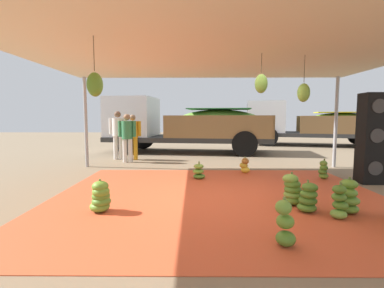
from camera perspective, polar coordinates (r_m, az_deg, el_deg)
name	(u,v)px	position (r m, az deg, el deg)	size (l,w,h in m)	color
ground_plane	(211,169)	(8.47, 3.77, -5.00)	(40.00, 40.00, 0.00)	#7F6B51
tarp_orange	(219,197)	(5.56, 5.55, -10.56)	(6.38, 5.46, 0.01)	#D1512D
tent_canopy	(221,52)	(5.38, 5.94, 18.01)	(8.00, 7.00, 2.80)	#9EA0A5
banana_bunch_1	(292,190)	(5.30, 19.55, -8.79)	(0.44, 0.43, 0.57)	#60932D
banana_bunch_2	(285,224)	(3.67, 18.20, -15.12)	(0.32, 0.37, 0.58)	#518428
banana_bunch_3	(199,172)	(7.04, 1.36, -5.64)	(0.33, 0.32, 0.43)	#477523
banana_bunch_4	(245,166)	(7.88, 10.57, -4.36)	(0.34, 0.31, 0.45)	gold
banana_bunch_5	(348,198)	(5.21, 28.96, -9.41)	(0.43, 0.40, 0.58)	#60932D
banana_bunch_6	(308,198)	(5.00, 22.34, -10.08)	(0.40, 0.39, 0.52)	#518428
banana_bunch_8	(101,197)	(4.86, -17.93, -10.18)	(0.41, 0.42, 0.54)	#60932D
banana_bunch_9	(339,203)	(4.90, 27.53, -10.43)	(0.33, 0.34, 0.56)	#75A83D
banana_bunch_10	(323,170)	(7.74, 24.94, -4.83)	(0.27, 0.28, 0.50)	#60932D
cargo_truck_main	(183,124)	(12.38, -1.83, 4.02)	(7.21, 3.24, 2.40)	#2D2D2D
cargo_truck_far	(309,123)	(16.65, 22.49, 3.90)	(7.41, 4.19, 2.40)	#2D2D2D
worker_0	(133,134)	(10.34, -11.84, 2.08)	(0.59, 0.36, 1.62)	orange
worker_1	(127,134)	(9.81, -12.92, 1.95)	(0.60, 0.37, 1.64)	silver
worker_2	(118,131)	(10.55, -14.69, 2.48)	(0.64, 0.39, 1.75)	silver
speaker_stack	(371,139)	(7.71, 32.37, 0.94)	(0.50, 0.46, 2.08)	black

